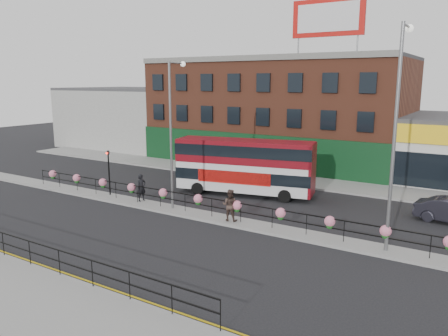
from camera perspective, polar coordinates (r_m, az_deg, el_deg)
The scene contains 17 objects.
ground at distance 27.03m, azimuth -3.38°, elevation -6.27°, with size 120.00×120.00×0.00m, color black.
south_pavement at distance 19.21m, azimuth -25.21°, elevation -14.74°, with size 60.00×4.00×0.15m, color gray.
north_pavement at distance 37.11m, azimuth 7.35°, elevation -1.35°, with size 60.00×4.00×0.15m, color gray.
median at distance 27.00m, azimuth -3.38°, elevation -6.12°, with size 60.00×1.60×0.15m, color gray.
yellow_line_inner at distance 20.42m, azimuth -19.68°, elevation -12.93°, with size 60.00×0.10×0.01m, color gold.
yellow_line_outer at distance 20.32m, azimuth -20.08°, elevation -13.09°, with size 60.00×0.10×0.01m, color gold.
brick_building at distance 45.22m, azimuth 7.11°, elevation 7.40°, with size 25.00×12.21×10.30m.
warehouse_west at distance 56.88m, azimuth -11.88°, elevation 6.55°, with size 15.50×12.00×7.30m.
billboard at distance 38.40m, azimuth 13.42°, elevation 18.55°, with size 6.00×0.29×4.40m.
median_railing at distance 26.73m, azimuth -3.40°, elevation -4.14°, with size 30.04×0.56×1.23m.
south_railing at distance 21.38m, azimuth -24.10°, elevation -9.40°, with size 20.04×0.05×1.12m.
double_decker_bus at distance 31.40m, azimuth 2.77°, elevation 0.87°, with size 10.20×4.37×4.01m.
pedestrian_a at distance 30.04m, azimuth -10.74°, elevation -2.52°, with size 0.58×0.76×1.84m, color black.
pedestrian_b at distance 25.37m, azimuth 0.77°, elevation -4.86°, with size 1.05×0.90×1.88m, color #3F2E28.
lamp_column_west at distance 27.38m, azimuth -6.69°, elevation 5.89°, with size 0.33×1.61×9.20m.
lamp_column_east at distance 21.64m, azimuth 21.66°, elevation 5.92°, with size 0.38×1.86×10.59m.
traffic_light_median at distance 31.87m, azimuth -14.86°, elevation 0.66°, with size 0.15×0.28×3.65m.
Camera 1 is at (14.91, -21.01, 8.18)m, focal length 35.00 mm.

